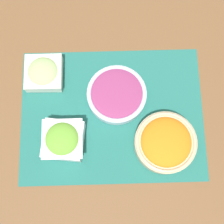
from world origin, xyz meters
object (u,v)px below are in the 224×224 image
carrot_bowl (165,142)px  onion_bowl (117,94)px  cucumber_bowl (44,73)px  lettuce_bowl (63,140)px

carrot_bowl → onion_bowl: bearing=-47.9°
cucumber_bowl → carrot_bowl: bearing=147.8°
carrot_bowl → onion_bowl: 0.22m
lettuce_bowl → carrot_bowl: size_ratio=0.70×
onion_bowl → cucumber_bowl: bearing=-18.6°
onion_bowl → cucumber_bowl: size_ratio=1.59×
lettuce_bowl → cucumber_bowl: lettuce_bowl is taller
carrot_bowl → cucumber_bowl: size_ratio=1.59×
carrot_bowl → onion_bowl: carrot_bowl is taller
onion_bowl → cucumber_bowl: (0.24, -0.08, 0.00)m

